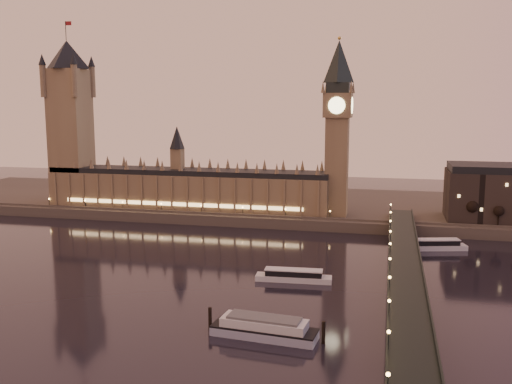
% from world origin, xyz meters
% --- Properties ---
extents(ground, '(700.00, 700.00, 0.00)m').
position_xyz_m(ground, '(0.00, 0.00, 0.00)').
color(ground, black).
rests_on(ground, ground).
extents(far_embankment, '(560.00, 130.00, 6.00)m').
position_xyz_m(far_embankment, '(30.00, 165.00, 3.00)').
color(far_embankment, '#423D35').
rests_on(far_embankment, ground).
extents(palace_of_westminster, '(180.00, 26.62, 52.00)m').
position_xyz_m(palace_of_westminster, '(-40.12, 120.99, 21.71)').
color(palace_of_westminster, brown).
rests_on(palace_of_westminster, ground).
extents(victoria_tower, '(31.68, 31.68, 118.00)m').
position_xyz_m(victoria_tower, '(-120.00, 121.00, 65.79)').
color(victoria_tower, brown).
rests_on(victoria_tower, ground).
extents(big_ben, '(17.68, 17.68, 104.00)m').
position_xyz_m(big_ben, '(53.99, 120.99, 63.95)').
color(big_ben, brown).
rests_on(big_ben, ground).
extents(westminster_bridge, '(13.20, 260.00, 15.30)m').
position_xyz_m(westminster_bridge, '(91.61, 0.00, 5.52)').
color(westminster_bridge, black).
rests_on(westminster_bridge, ground).
extents(bare_tree_0, '(5.69, 5.69, 11.56)m').
position_xyz_m(bare_tree_0, '(127.89, 109.00, 14.62)').
color(bare_tree_0, black).
rests_on(bare_tree_0, ground).
extents(bare_tree_1, '(5.69, 5.69, 11.56)m').
position_xyz_m(bare_tree_1, '(140.89, 109.00, 14.62)').
color(bare_tree_1, black).
rests_on(bare_tree_1, ground).
extents(cruise_boat_a, '(31.49, 8.85, 4.98)m').
position_xyz_m(cruise_boat_a, '(47.84, 7.03, 2.19)').
color(cruise_boat_a, silver).
rests_on(cruise_boat_a, ground).
extents(cruise_boat_b, '(29.98, 14.47, 5.37)m').
position_xyz_m(cruise_boat_b, '(108.84, 73.87, 2.37)').
color(cruise_boat_b, silver).
rests_on(cruise_boat_b, ground).
extents(moored_barge, '(38.26, 12.32, 7.04)m').
position_xyz_m(moored_barge, '(48.37, -51.09, 2.97)').
color(moored_barge, '#9BA8C6').
rests_on(moored_barge, ground).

